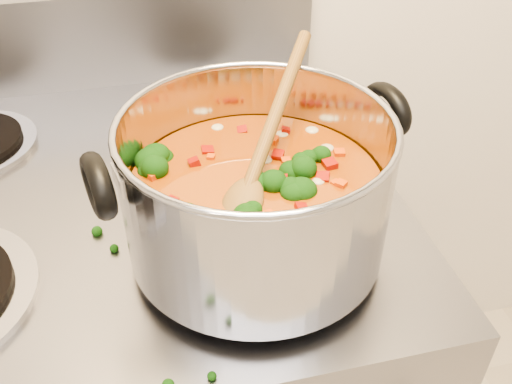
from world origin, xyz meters
TOP-DOWN VIEW (x-y plane):
  - stockpot at (0.21, 1.00)m, footprint 0.36×0.29m
  - wooden_spoon at (0.21, 1.01)m, footprint 0.17×0.24m
  - cooktop_crumbs at (0.30, 0.95)m, footprint 0.33×0.39m

SIDE VIEW (x-z plane):
  - cooktop_crumbs at x=0.30m, z-range 0.92..0.93m
  - stockpot at x=0.21m, z-range 0.92..1.10m
  - wooden_spoon at x=0.21m, z-range 0.99..1.11m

